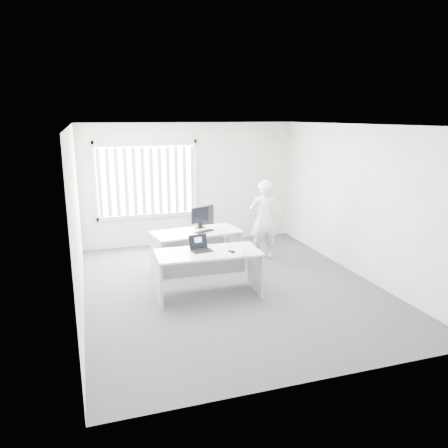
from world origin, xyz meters
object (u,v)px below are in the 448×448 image
object	(u,v)px
monitor	(200,218)
desk_near	(208,264)
laptop	(202,244)
person	(264,220)
office_chair	(210,238)
desk_far	(197,242)

from	to	relation	value
monitor	desk_near	bearing A→B (deg)	-123.55
laptop	monitor	xyz separation A→B (m)	(0.38, 1.55, 0.07)
person	monitor	world-z (taller)	person
laptop	office_chair	bearing A→B (deg)	60.69
person	office_chair	bearing A→B (deg)	-36.93
office_chair	person	size ratio (longest dim) A/B	0.62
office_chair	desk_near	bearing A→B (deg)	-131.17
desk_near	person	size ratio (longest dim) A/B	1.03
desk_near	office_chair	xyz separation A→B (m)	(0.70, 2.32, -0.24)
desk_near	laptop	distance (m)	0.36
laptop	monitor	size ratio (longest dim) A/B	0.77
desk_near	office_chair	distance (m)	2.43
person	monitor	distance (m)	1.36
person	monitor	xyz separation A→B (m)	(-1.35, 0.04, 0.14)
office_chair	monitor	distance (m)	1.05
office_chair	laptop	world-z (taller)	same
desk_far	monitor	distance (m)	0.51
desk_far	office_chair	bearing A→B (deg)	52.88
person	laptop	bearing A→B (deg)	42.48
desk_near	desk_far	distance (m)	1.37
office_chair	person	bearing A→B (deg)	-62.72
desk_far	office_chair	size ratio (longest dim) A/B	1.71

